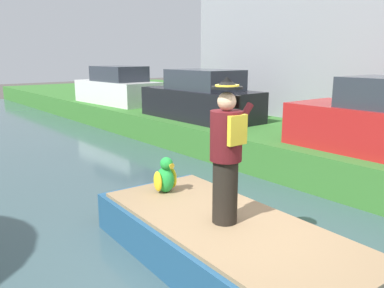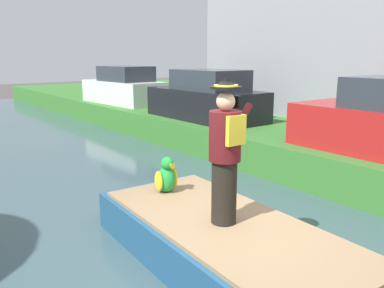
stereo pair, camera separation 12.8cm
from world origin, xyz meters
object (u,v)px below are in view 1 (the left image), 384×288
Objects in this scene: boat at (227,244)px; parked_car_dark at (201,98)px; person_pirate at (226,152)px; parrot_plush at (165,177)px; parked_car_white at (118,88)px.

parked_car_dark is (4.47, 5.80, 1.13)m from boat.
boat is at bearing -38.04° from person_pirate.
person_pirate reaches higher than parrot_plush.
person_pirate is at bearing 142.37° from boat.
parked_car_white reaches higher than boat.
boat is at bearing -91.42° from parrot_plush.
boat is 11.99m from parked_car_white.
boat is 1.05× the size of parked_car_white.
parked_car_white is at bearing 65.30° from parrot_plush.
parked_car_white is (4.47, 11.07, 1.13)m from boat.
parked_car_dark is (4.43, 4.37, 0.58)m from parrot_plush.
parked_car_white reaches higher than parrot_plush.
parrot_plush is at bearing -114.70° from parked_car_white.
person_pirate is 7.32m from parked_car_dark.
parked_car_white is (4.43, 9.63, 0.58)m from parrot_plush.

